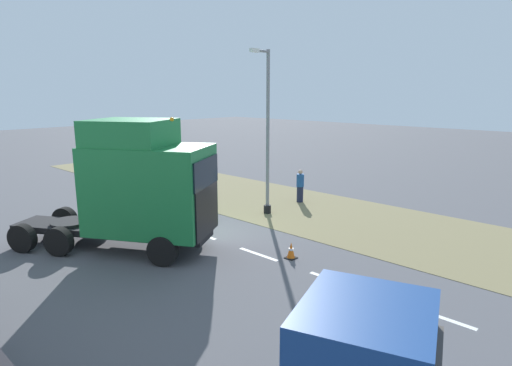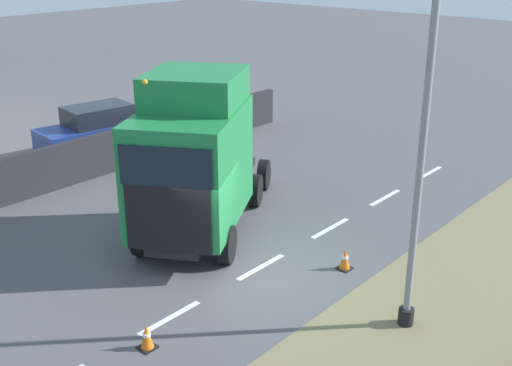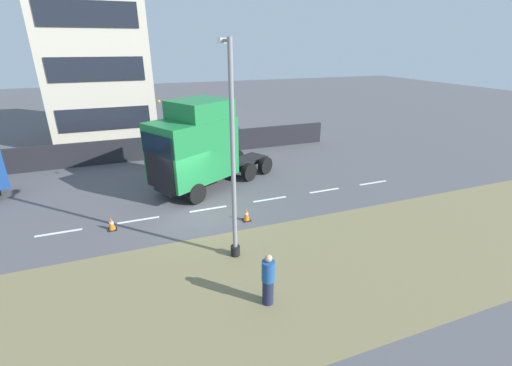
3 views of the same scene
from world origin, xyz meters
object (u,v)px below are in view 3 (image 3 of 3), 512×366
(lorry_cab, at_px, (197,147))
(traffic_cone_trailing, at_px, (246,215))
(pedestrian, at_px, (268,280))
(traffic_cone_lead, at_px, (111,224))
(lamp_post, at_px, (233,168))
(parked_car, at_px, (211,133))

(lorry_cab, bearing_deg, traffic_cone_trailing, 166.51)
(lorry_cab, bearing_deg, pedestrian, 150.87)
(pedestrian, bearing_deg, traffic_cone_lead, 34.99)
(lamp_post, bearing_deg, pedestrian, -176.65)
(parked_car, bearing_deg, lamp_post, 177.97)
(parked_car, height_order, pedestrian, parked_car)
(pedestrian, bearing_deg, traffic_cone_trailing, -12.03)
(parked_car, xyz_separation_m, lamp_post, (-14.89, 2.73, 2.46))
(pedestrian, distance_m, traffic_cone_lead, 7.90)
(lorry_cab, height_order, lamp_post, lamp_post)
(lorry_cab, relative_size, parked_car, 1.61)
(parked_car, bearing_deg, pedestrian, -179.86)
(lorry_cab, relative_size, lamp_post, 1.00)
(parked_car, xyz_separation_m, traffic_cone_lead, (-11.28, 7.08, -0.72))
(lamp_post, bearing_deg, parked_car, -10.39)
(lorry_cab, distance_m, traffic_cone_lead, 5.73)
(traffic_cone_trailing, bearing_deg, pedestrian, 167.97)
(lorry_cab, xyz_separation_m, traffic_cone_lead, (-3.01, 4.39, -2.12))
(pedestrian, bearing_deg, lamp_post, 3.35)
(lamp_post, relative_size, traffic_cone_lead, 13.01)
(lamp_post, xyz_separation_m, traffic_cone_trailing, (2.39, -1.28, -3.18))
(traffic_cone_lead, relative_size, traffic_cone_trailing, 1.00)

